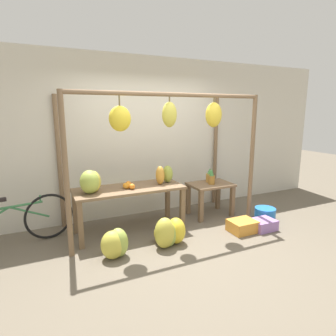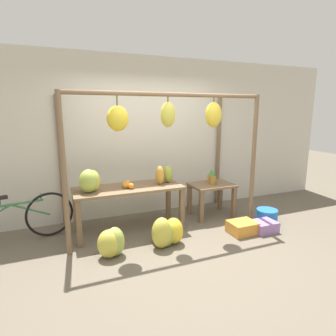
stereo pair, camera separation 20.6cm
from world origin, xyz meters
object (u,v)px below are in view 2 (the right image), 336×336
at_px(banana_pile_ground_right, 166,233).
at_px(fruit_crate_white, 242,227).
at_px(banana_pile_on_table, 90,181).
at_px(blue_bucket, 267,216).
at_px(papaya_pile, 164,175).
at_px(fruit_crate_purple, 264,226).
at_px(orange_pile, 128,185).
at_px(parked_bicycle, 12,220).
at_px(pineapple_cluster, 212,177).
at_px(banana_pile_ground_left, 112,243).

height_order(banana_pile_ground_right, fruit_crate_white, banana_pile_ground_right).
relative_size(banana_pile_on_table, blue_bucket, 1.04).
xyz_separation_m(papaya_pile, fruit_crate_purple, (1.35, -0.86, -0.77)).
relative_size(banana_pile_on_table, orange_pile, 1.40).
relative_size(fruit_crate_white, parked_bicycle, 0.25).
xyz_separation_m(pineapple_cluster, banana_pile_ground_left, (-1.97, -0.81, -0.51)).
height_order(pineapple_cluster, papaya_pile, papaya_pile).
xyz_separation_m(banana_pile_ground_right, fruit_crate_purple, (1.60, -0.16, -0.10)).
xyz_separation_m(banana_pile_ground_right, papaya_pile, (0.25, 0.70, 0.67)).
bearing_deg(banana_pile_on_table, blue_bucket, -10.36).
relative_size(banana_pile_ground_left, banana_pile_ground_right, 0.80).
distance_m(pineapple_cluster, banana_pile_ground_right, 1.53).
relative_size(banana_pile_ground_left, blue_bucket, 1.17).
bearing_deg(fruit_crate_white, fruit_crate_purple, -12.30).
relative_size(banana_pile_on_table, parked_bicycle, 0.22).
height_order(banana_pile_ground_left, papaya_pile, papaya_pile).
height_order(blue_bucket, fruit_crate_purple, blue_bucket).
height_order(banana_pile_on_table, banana_pile_ground_left, banana_pile_on_table).
relative_size(banana_pile_on_table, banana_pile_ground_right, 0.72).
height_order(fruit_crate_white, fruit_crate_purple, fruit_crate_white).
height_order(banana_pile_ground_left, parked_bicycle, parked_bicycle).
bearing_deg(fruit_crate_purple, banana_pile_ground_left, 176.75).
xyz_separation_m(banana_pile_on_table, parked_bicycle, (-1.07, 0.21, -0.51)).
relative_size(banana_pile_ground_left, fruit_crate_purple, 1.12).
bearing_deg(banana_pile_on_table, pineapple_cluster, 3.68).
xyz_separation_m(pineapple_cluster, blue_bucket, (0.71, -0.66, -0.60)).
xyz_separation_m(parked_bicycle, fruit_crate_purple, (3.59, -1.02, -0.27)).
bearing_deg(fruit_crate_purple, banana_pile_ground_right, 174.27).
xyz_separation_m(banana_pile_ground_left, banana_pile_ground_right, (0.77, 0.03, -0.00)).
relative_size(banana_pile_ground_right, fruit_crate_white, 1.25).
xyz_separation_m(orange_pile, banana_pile_ground_left, (-0.40, -0.69, -0.56)).
relative_size(banana_pile_ground_left, papaya_pile, 1.22).
bearing_deg(fruit_crate_white, pineapple_cluster, 92.83).
bearing_deg(banana_pile_ground_left, fruit_crate_purple, -3.25).
xyz_separation_m(parked_bicycle, papaya_pile, (2.24, -0.15, 0.50)).
bearing_deg(papaya_pile, blue_bucket, -19.03).
relative_size(banana_pile_on_table, banana_pile_ground_left, 0.89).
distance_m(banana_pile_ground_left, banana_pile_ground_right, 0.77).
bearing_deg(blue_bucket, parked_bicycle, 169.48).
bearing_deg(banana_pile_ground_left, banana_pile_on_table, 103.10).
relative_size(banana_pile_on_table, fruit_crate_purple, 1.00).
bearing_deg(pineapple_cluster, papaya_pile, -175.09).
distance_m(blue_bucket, parked_bicycle, 3.98).
distance_m(banana_pile_ground_left, papaya_pile, 1.42).
relative_size(orange_pile, fruit_crate_white, 0.64).
height_order(orange_pile, fruit_crate_white, orange_pile).
bearing_deg(pineapple_cluster, fruit_crate_purple, -67.29).
relative_size(pineapple_cluster, parked_bicycle, 0.17).
bearing_deg(pineapple_cluster, orange_pile, -175.46).
bearing_deg(blue_bucket, fruit_crate_white, -162.24).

